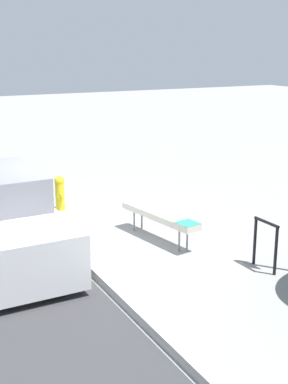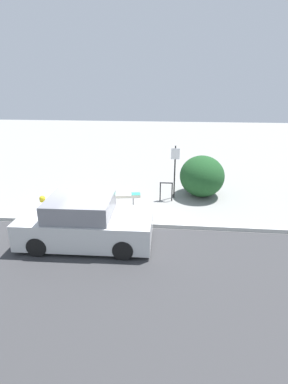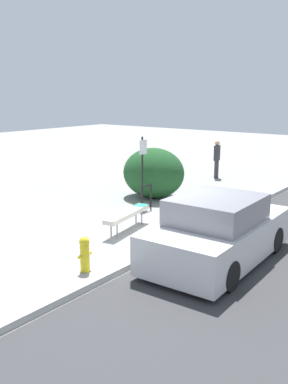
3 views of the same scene
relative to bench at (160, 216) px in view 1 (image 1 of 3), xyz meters
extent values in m
plane|color=gray|center=(-0.54, -1.65, -0.46)|extent=(60.00, 60.00, 0.00)
cube|color=#B7B7B2|center=(-0.54, -1.65, -0.40)|extent=(60.00, 0.20, 0.13)
cylinder|color=gray|center=(-0.66, -0.21, -0.26)|extent=(0.04, 0.04, 0.41)
cylinder|color=gray|center=(0.67, 0.02, -0.26)|extent=(0.04, 0.04, 0.41)
cylinder|color=gray|center=(-0.69, -0.02, -0.26)|extent=(0.04, 0.04, 0.41)
cylinder|color=gray|center=(0.64, 0.20, -0.26)|extent=(0.04, 0.04, 0.41)
cube|color=beige|center=(-0.01, 0.00, 0.01)|extent=(1.96, 0.66, 0.12)
cube|color=teal|center=(0.76, 0.13, 0.07)|extent=(0.41, 0.39, 0.01)
cylinder|color=black|center=(1.72, 0.83, -0.06)|extent=(0.05, 0.05, 0.80)
cylinder|color=black|center=(2.22, 0.85, -0.06)|extent=(0.05, 0.05, 0.80)
cylinder|color=black|center=(1.97, 0.84, 0.34)|extent=(0.55, 0.06, 0.05)
cylinder|color=gold|center=(-2.65, -1.04, -0.16)|extent=(0.20, 0.20, 0.60)
sphere|color=gold|center=(-2.65, -1.04, 0.19)|extent=(0.22, 0.22, 0.22)
cylinder|color=gold|center=(-2.79, -1.04, -0.10)|extent=(0.08, 0.07, 0.07)
cylinder|color=gold|center=(-2.51, -1.04, -0.10)|extent=(0.08, 0.07, 0.07)
cylinder|color=black|center=(0.84, -2.09, -0.16)|extent=(0.60, 0.19, 0.60)
cylinder|color=black|center=(-1.68, -2.15, -0.16)|extent=(0.60, 0.19, 0.60)
camera|label=1|loc=(8.21, -4.55, 3.04)|focal=50.00mm
camera|label=2|loc=(2.20, -11.13, 4.32)|focal=28.00mm
camera|label=3|loc=(-8.58, -7.14, 3.21)|focal=40.00mm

